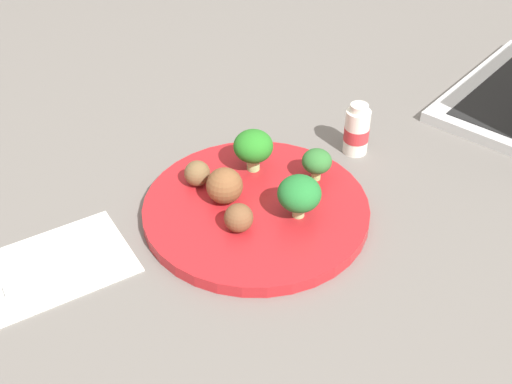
{
  "coord_description": "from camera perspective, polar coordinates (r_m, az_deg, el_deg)",
  "views": [
    {
      "loc": [
        0.29,
        0.56,
        0.54
      ],
      "look_at": [
        0.0,
        0.0,
        0.04
      ],
      "focal_mm": 46.5,
      "sensor_mm": 36.0,
      "label": 1
    }
  ],
  "objects": [
    {
      "name": "napkin",
      "position": [
        0.79,
        -16.98,
        -6.01
      ],
      "size": [
        0.18,
        0.13,
        0.01
      ],
      "primitive_type": "cube",
      "rotation": [
        0.0,
        0.0,
        0.07
      ],
      "color": "white",
      "rests_on": "ground_plane"
    },
    {
      "name": "fork",
      "position": [
        0.77,
        -17.19,
        -6.74
      ],
      "size": [
        0.12,
        0.02,
        0.01
      ],
      "color": "silver",
      "rests_on": "napkin"
    },
    {
      "name": "meatball_mid_left",
      "position": [
        0.77,
        -1.5,
        -2.23
      ],
      "size": [
        0.03,
        0.03,
        0.03
      ],
      "primitive_type": "sphere",
      "color": "brown",
      "rests_on": "plate"
    },
    {
      "name": "yogurt_bottle",
      "position": [
        0.93,
        8.66,
        5.23
      ],
      "size": [
        0.03,
        0.03,
        0.08
      ],
      "color": "white",
      "rests_on": "ground_plane"
    },
    {
      "name": "broccoli_floret_near_rim",
      "position": [
        0.85,
        -0.24,
        3.9
      ],
      "size": [
        0.05,
        0.05,
        0.06
      ],
      "color": "#A1CF7E",
      "rests_on": "plate"
    },
    {
      "name": "broccoli_floret_front_left",
      "position": [
        0.78,
        3.75,
        -0.17
      ],
      "size": [
        0.05,
        0.05,
        0.05
      ],
      "color": "#A8C67F",
      "rests_on": "plate"
    },
    {
      "name": "broccoli_floret_front_right",
      "position": [
        0.85,
        5.25,
        2.61
      ],
      "size": [
        0.04,
        0.04,
        0.04
      ],
      "color": "#A2C870",
      "rests_on": "plate"
    },
    {
      "name": "meatball_center",
      "position": [
        0.84,
        -5.08,
        1.61
      ],
      "size": [
        0.03,
        0.03,
        0.03
      ],
      "primitive_type": "sphere",
      "color": "brown",
      "rests_on": "plate"
    },
    {
      "name": "meatball_back_right",
      "position": [
        0.81,
        -2.72,
        0.55
      ],
      "size": [
        0.05,
        0.05,
        0.05
      ],
      "primitive_type": "sphere",
      "color": "brown",
      "rests_on": "plate"
    },
    {
      "name": "knife",
      "position": [
        0.8,
        -17.92,
        -5.14
      ],
      "size": [
        0.15,
        0.02,
        0.01
      ],
      "color": "white",
      "rests_on": "napkin"
    },
    {
      "name": "ground_plane",
      "position": [
        0.83,
        0.0,
        -1.96
      ],
      "size": [
        4.0,
        4.0,
        0.0
      ],
      "primitive_type": "plane",
      "color": "slate"
    },
    {
      "name": "plate",
      "position": [
        0.82,
        0.0,
        -1.53
      ],
      "size": [
        0.28,
        0.28,
        0.02
      ],
      "primitive_type": "cylinder",
      "color": "red",
      "rests_on": "ground_plane"
    }
  ]
}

